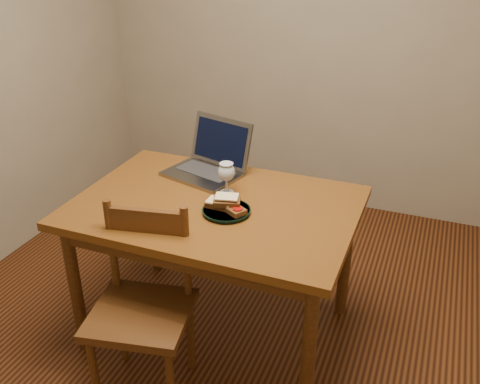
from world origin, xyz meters
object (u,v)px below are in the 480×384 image
at_px(table, 215,220).
at_px(chair, 142,300).
at_px(laptop, 211,159).
at_px(plate, 226,211).
at_px(milk_glass, 227,178).

distance_m(table, chair, 0.52).
bearing_deg(laptop, chair, -72.77).
height_order(chair, laptop, laptop).
xyz_separation_m(chair, plate, (0.22, 0.40, 0.27)).
bearing_deg(milk_glass, laptop, 130.56).
distance_m(table, milk_glass, 0.20).
bearing_deg(milk_glass, plate, -67.45).
bearing_deg(table, laptop, 117.20).
height_order(plate, milk_glass, milk_glass).
bearing_deg(plate, laptop, 122.89).
relative_size(table, plate, 5.92).
bearing_deg(laptop, plate, -41.85).
bearing_deg(laptop, milk_glass, -34.17).
bearing_deg(table, chair, -106.76).
xyz_separation_m(table, laptop, (-0.17, 0.33, 0.16)).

